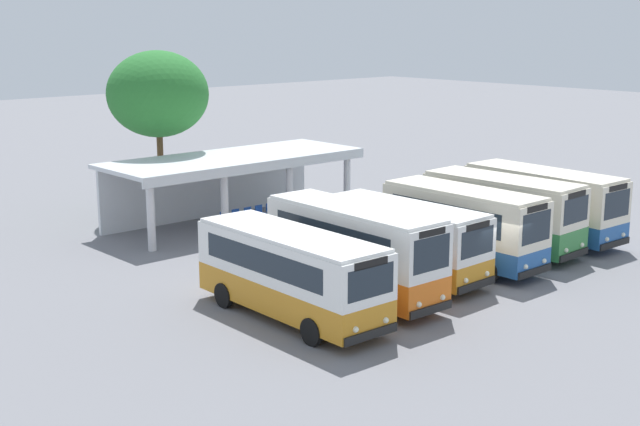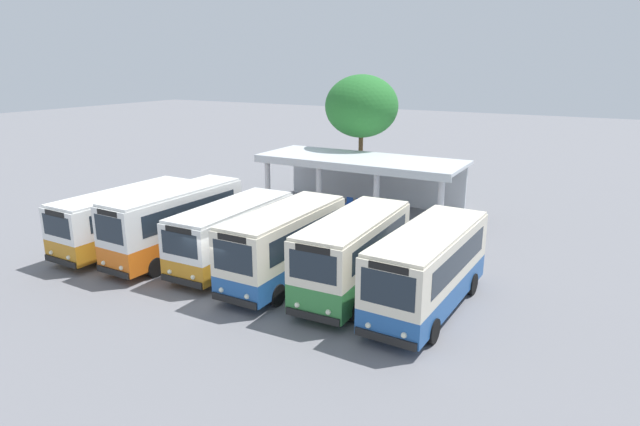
{
  "view_description": "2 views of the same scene",
  "coord_description": "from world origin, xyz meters",
  "px_view_note": "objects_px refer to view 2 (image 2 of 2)",
  "views": [
    {
      "loc": [
        -25.79,
        -19.14,
        9.93
      ],
      "look_at": [
        -1.28,
        8.07,
        1.74
      ],
      "focal_mm": 48.4,
      "sensor_mm": 36.0,
      "label": 1
    },
    {
      "loc": [
        13.54,
        -15.62,
        9.22
      ],
      "look_at": [
        1.86,
        5.13,
        2.51
      ],
      "focal_mm": 29.9,
      "sensor_mm": 36.0,
      "label": 2
    }
  ],
  "objects_px": {
    "waiting_chair_middle_seat": "(359,204)",
    "city_bus_fourth_amber": "(284,243)",
    "city_bus_second_in_row": "(175,221)",
    "waiting_chair_second_from_end": "(349,203)",
    "city_bus_middle_cream": "(233,232)",
    "city_bus_fifth_blue": "(354,252)",
    "waiting_chair_fifth_seat": "(380,207)",
    "city_bus_nearest_orange": "(128,217)",
    "waiting_chair_fourth_seat": "(369,206)",
    "waiting_chair_end_by_column": "(339,201)",
    "city_bus_far_end_green": "(428,266)"
  },
  "relations": [
    {
      "from": "city_bus_second_in_row",
      "to": "waiting_chair_end_by_column",
      "type": "height_order",
      "value": "city_bus_second_in_row"
    },
    {
      "from": "city_bus_second_in_row",
      "to": "city_bus_fifth_blue",
      "type": "relative_size",
      "value": 1.06
    },
    {
      "from": "city_bus_second_in_row",
      "to": "waiting_chair_middle_seat",
      "type": "xyz_separation_m",
      "value": [
        4.23,
        11.81,
        -1.35
      ]
    },
    {
      "from": "city_bus_fourth_amber",
      "to": "waiting_chair_second_from_end",
      "type": "relative_size",
      "value": 8.33
    },
    {
      "from": "city_bus_fifth_blue",
      "to": "waiting_chair_fourth_seat",
      "type": "distance_m",
      "value": 12.36
    },
    {
      "from": "city_bus_nearest_orange",
      "to": "waiting_chair_middle_seat",
      "type": "height_order",
      "value": "city_bus_nearest_orange"
    },
    {
      "from": "city_bus_far_end_green",
      "to": "waiting_chair_second_from_end",
      "type": "relative_size",
      "value": 8.98
    },
    {
      "from": "city_bus_far_end_green",
      "to": "waiting_chair_end_by_column",
      "type": "height_order",
      "value": "city_bus_far_end_green"
    },
    {
      "from": "city_bus_nearest_orange",
      "to": "waiting_chair_second_from_end",
      "type": "relative_size",
      "value": 9.24
    },
    {
      "from": "city_bus_middle_cream",
      "to": "waiting_chair_end_by_column",
      "type": "xyz_separation_m",
      "value": [
        -0.34,
        11.4,
        -1.13
      ]
    },
    {
      "from": "waiting_chair_second_from_end",
      "to": "city_bus_fifth_blue",
      "type": "bearing_deg",
      "value": -62.85
    },
    {
      "from": "waiting_chair_middle_seat",
      "to": "waiting_chair_fourth_seat",
      "type": "relative_size",
      "value": 1.0
    },
    {
      "from": "city_bus_fourth_amber",
      "to": "waiting_chair_second_from_end",
      "type": "height_order",
      "value": "city_bus_fourth_amber"
    },
    {
      "from": "waiting_chair_second_from_end",
      "to": "city_bus_second_in_row",
      "type": "bearing_deg",
      "value": -106.5
    },
    {
      "from": "city_bus_far_end_green",
      "to": "city_bus_middle_cream",
      "type": "bearing_deg",
      "value": 179.64
    },
    {
      "from": "city_bus_nearest_orange",
      "to": "city_bus_second_in_row",
      "type": "bearing_deg",
      "value": 3.23
    },
    {
      "from": "waiting_chair_fifth_seat",
      "to": "waiting_chair_fourth_seat",
      "type": "bearing_deg",
      "value": -178.55
    },
    {
      "from": "city_bus_fourth_amber",
      "to": "city_bus_fifth_blue",
      "type": "xyz_separation_m",
      "value": [
        3.14,
        0.36,
        0.02
      ]
    },
    {
      "from": "city_bus_middle_cream",
      "to": "waiting_chair_fifth_seat",
      "type": "distance_m",
      "value": 11.74
    },
    {
      "from": "city_bus_middle_cream",
      "to": "city_bus_fifth_blue",
      "type": "relative_size",
      "value": 0.99
    },
    {
      "from": "waiting_chair_second_from_end",
      "to": "city_bus_nearest_orange",
      "type": "bearing_deg",
      "value": -118.91
    },
    {
      "from": "city_bus_fifth_blue",
      "to": "waiting_chair_middle_seat",
      "type": "relative_size",
      "value": 8.47
    },
    {
      "from": "city_bus_far_end_green",
      "to": "city_bus_fifth_blue",
      "type": "bearing_deg",
      "value": -179.78
    },
    {
      "from": "waiting_chair_end_by_column",
      "to": "city_bus_fourth_amber",
      "type": "bearing_deg",
      "value": -73.65
    },
    {
      "from": "city_bus_second_in_row",
      "to": "waiting_chair_end_by_column",
      "type": "relative_size",
      "value": 8.98
    },
    {
      "from": "city_bus_second_in_row",
      "to": "waiting_chair_second_from_end",
      "type": "distance_m",
      "value": 12.45
    },
    {
      "from": "city_bus_middle_cream",
      "to": "waiting_chair_second_from_end",
      "type": "distance_m",
      "value": 11.47
    },
    {
      "from": "city_bus_fourth_amber",
      "to": "waiting_chair_end_by_column",
      "type": "bearing_deg",
      "value": 106.35
    },
    {
      "from": "waiting_chair_fourth_seat",
      "to": "waiting_chair_fifth_seat",
      "type": "height_order",
      "value": "same"
    },
    {
      "from": "city_bus_fifth_blue",
      "to": "waiting_chair_fifth_seat",
      "type": "relative_size",
      "value": 8.47
    },
    {
      "from": "city_bus_second_in_row",
      "to": "city_bus_far_end_green",
      "type": "xyz_separation_m",
      "value": [
        12.54,
        0.39,
        -0.09
      ]
    },
    {
      "from": "city_bus_nearest_orange",
      "to": "city_bus_middle_cream",
      "type": "bearing_deg",
      "value": 5.72
    },
    {
      "from": "city_bus_nearest_orange",
      "to": "waiting_chair_end_by_column",
      "type": "distance_m",
      "value": 13.46
    },
    {
      "from": "city_bus_second_in_row",
      "to": "city_bus_fourth_amber",
      "type": "bearing_deg",
      "value": 0.18
    },
    {
      "from": "city_bus_nearest_orange",
      "to": "waiting_chair_middle_seat",
      "type": "xyz_separation_m",
      "value": [
        7.36,
        11.99,
        -1.16
      ]
    },
    {
      "from": "city_bus_second_in_row",
      "to": "city_bus_middle_cream",
      "type": "xyz_separation_m",
      "value": [
        3.14,
        0.45,
        -0.22
      ]
    },
    {
      "from": "city_bus_fourth_amber",
      "to": "waiting_chair_fourth_seat",
      "type": "bearing_deg",
      "value": 96.4
    },
    {
      "from": "waiting_chair_middle_seat",
      "to": "waiting_chair_end_by_column",
      "type": "bearing_deg",
      "value": 178.61
    },
    {
      "from": "waiting_chair_middle_seat",
      "to": "city_bus_fourth_amber",
      "type": "bearing_deg",
      "value": -80.19
    },
    {
      "from": "city_bus_middle_cream",
      "to": "waiting_chair_fourth_seat",
      "type": "relative_size",
      "value": 8.42
    },
    {
      "from": "city_bus_nearest_orange",
      "to": "city_bus_fourth_amber",
      "type": "bearing_deg",
      "value": 1.2
    },
    {
      "from": "city_bus_middle_cream",
      "to": "waiting_chair_fourth_seat",
      "type": "bearing_deg",
      "value": 80.97
    },
    {
      "from": "waiting_chair_middle_seat",
      "to": "city_bus_nearest_orange",
      "type": "bearing_deg",
      "value": -121.55
    },
    {
      "from": "city_bus_fourth_amber",
      "to": "waiting_chair_end_by_column",
      "type": "relative_size",
      "value": 8.33
    },
    {
      "from": "city_bus_fifth_blue",
      "to": "city_bus_fourth_amber",
      "type": "bearing_deg",
      "value": -173.44
    },
    {
      "from": "city_bus_fourth_amber",
      "to": "waiting_chair_fourth_seat",
      "type": "distance_m",
      "value": 11.96
    },
    {
      "from": "city_bus_fourth_amber",
      "to": "city_bus_second_in_row",
      "type": "bearing_deg",
      "value": -179.82
    },
    {
      "from": "city_bus_second_in_row",
      "to": "city_bus_middle_cream",
      "type": "relative_size",
      "value": 1.07
    },
    {
      "from": "city_bus_fifth_blue",
      "to": "waiting_chair_fifth_seat",
      "type": "xyz_separation_m",
      "value": [
        -3.75,
        11.48,
        -1.29
      ]
    },
    {
      "from": "waiting_chair_end_by_column",
      "to": "waiting_chair_second_from_end",
      "type": "relative_size",
      "value": 1.0
    }
  ]
}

